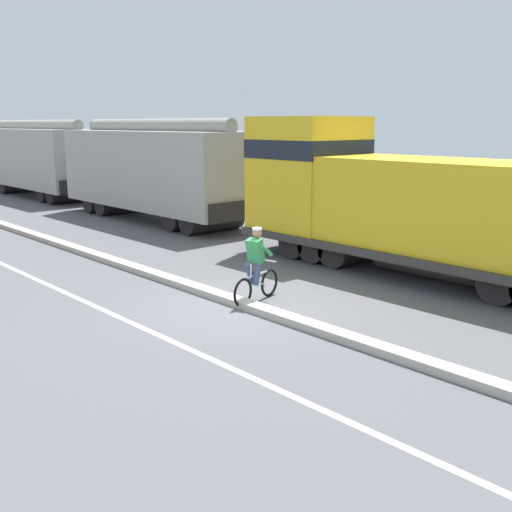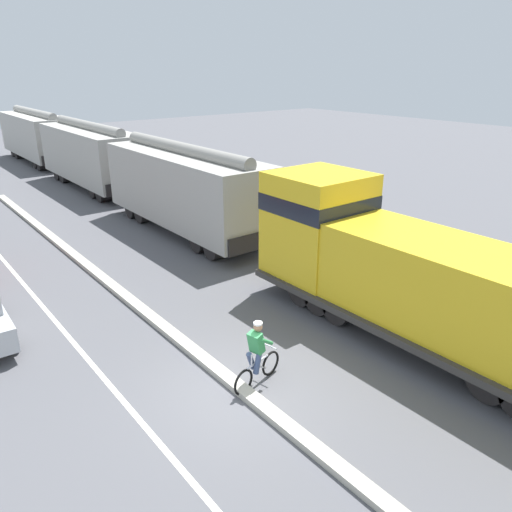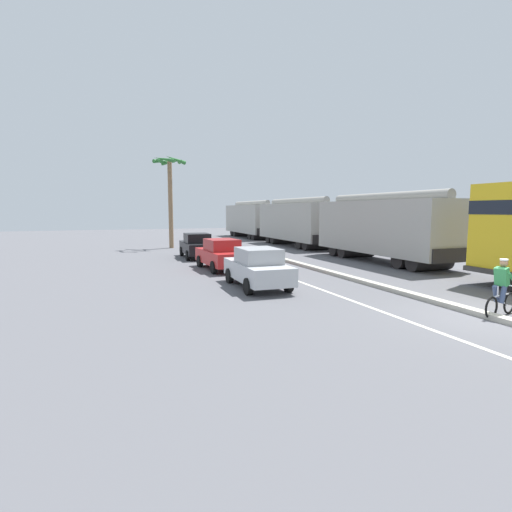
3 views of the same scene
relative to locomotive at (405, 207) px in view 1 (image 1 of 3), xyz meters
The scene contains 7 objects.
ground_plane 5.73m from the locomotive, behind, with size 120.00×120.00×0.00m, color #56565B.
median_curb 8.74m from the locomotive, 129.05° to the left, with size 0.36×36.00×0.16m, color #B2AD9E.
lane_stripe 10.41m from the locomotive, 139.52° to the left, with size 0.14×36.00×0.01m, color silver.
locomotive is the anchor object (origin of this frame).
hopper_car_lead 12.16m from the locomotive, 90.00° to the left, with size 2.90×10.60×4.18m.
hopper_car_middle 23.76m from the locomotive, 90.00° to the left, with size 2.90×10.60×4.18m.
cyclist 5.03m from the locomotive, behind, with size 1.68×0.55×1.71m.
Camera 1 is at (-8.41, -9.74, 4.00)m, focal length 42.00 mm.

